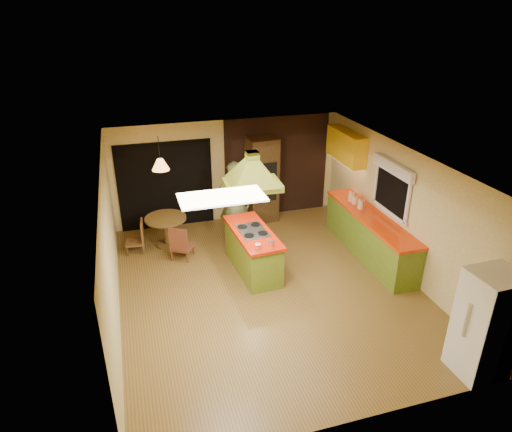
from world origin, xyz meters
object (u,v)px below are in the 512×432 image
object	(u,v)px
wall_oven	(262,180)
canister_large	(352,197)
man	(235,203)
dining_table	(166,226)
refrigerator	(486,324)
kitchen_island	(253,250)

from	to	relation	value
wall_oven	canister_large	size ratio (longest dim) A/B	9.75
man	dining_table	size ratio (longest dim) A/B	2.13
refrigerator	dining_table	distance (m)	6.51
refrigerator	canister_large	xyz separation A→B (m)	(0.13, 4.34, 0.19)
refrigerator	canister_large	bearing A→B (deg)	86.25
refrigerator	wall_oven	size ratio (longest dim) A/B	0.80
refrigerator	canister_large	world-z (taller)	refrigerator
dining_table	canister_large	world-z (taller)	canister_large
kitchen_island	wall_oven	world-z (taller)	wall_oven
man	wall_oven	distance (m)	1.39
kitchen_island	refrigerator	xyz separation A→B (m)	(2.38, -3.63, 0.39)
man	refrigerator	bearing A→B (deg)	135.89
kitchen_island	wall_oven	distance (m)	2.49
man	refrigerator	distance (m)	5.43
refrigerator	canister_large	distance (m)	4.35
wall_oven	dining_table	size ratio (longest dim) A/B	2.30
dining_table	canister_large	distance (m)	4.17
wall_oven	canister_large	bearing A→B (deg)	-47.23
refrigerator	kitchen_island	bearing A→B (deg)	121.22
man	wall_oven	xyz separation A→B (m)	(0.94, 1.02, 0.08)
man	canister_large	xyz separation A→B (m)	(2.56, -0.51, 0.06)
canister_large	refrigerator	bearing A→B (deg)	-91.70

